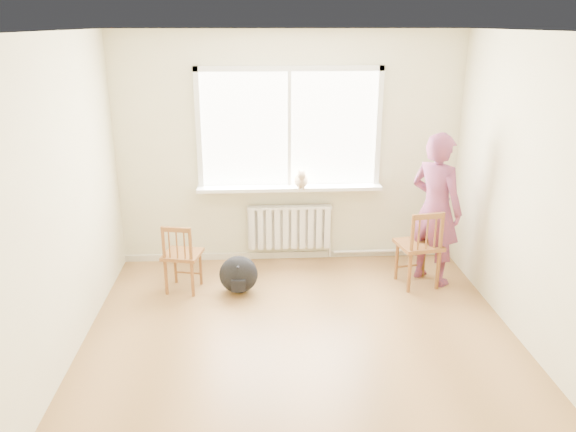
{
  "coord_description": "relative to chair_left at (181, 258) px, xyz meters",
  "views": [
    {
      "loc": [
        -0.38,
        -4.15,
        2.77
      ],
      "look_at": [
        -0.07,
        1.2,
        0.91
      ],
      "focal_mm": 35.0,
      "sensor_mm": 36.0,
      "label": 1
    }
  ],
  "objects": [
    {
      "name": "floor",
      "position": [
        1.2,
        -1.4,
        -0.39
      ],
      "size": [
        4.5,
        4.5,
        0.0
      ],
      "primitive_type": "plane",
      "color": "#9F7141",
      "rests_on": "ground"
    },
    {
      "name": "ceiling",
      "position": [
        1.2,
        -1.4,
        2.31
      ],
      "size": [
        4.5,
        4.5,
        0.0
      ],
      "primitive_type": "plane",
      "rotation": [
        3.14,
        0.0,
        0.0
      ],
      "color": "white",
      "rests_on": "back_wall"
    },
    {
      "name": "back_wall",
      "position": [
        1.2,
        0.85,
        0.96
      ],
      "size": [
        4.0,
        0.01,
        2.7
      ],
      "primitive_type": "cube",
      "color": "beige",
      "rests_on": "ground"
    },
    {
      "name": "window",
      "position": [
        1.2,
        0.83,
        1.27
      ],
      "size": [
        2.12,
        0.05,
        1.42
      ],
      "color": "white",
      "rests_on": "back_wall"
    },
    {
      "name": "windowsill",
      "position": [
        1.2,
        0.74,
        0.54
      ],
      "size": [
        2.15,
        0.22,
        0.04
      ],
      "primitive_type": "cube",
      "color": "white",
      "rests_on": "back_wall"
    },
    {
      "name": "radiator",
      "position": [
        1.2,
        0.76,
        0.05
      ],
      "size": [
        1.0,
        0.12,
        0.55
      ],
      "color": "white",
      "rests_on": "back_wall"
    },
    {
      "name": "heating_pipe",
      "position": [
        2.45,
        0.79,
        -0.31
      ],
      "size": [
        1.4,
        0.04,
        0.04
      ],
      "primitive_type": "cylinder",
      "rotation": [
        0.0,
        1.57,
        0.0
      ],
      "color": "silver",
      "rests_on": "back_wall"
    },
    {
      "name": "baseboard",
      "position": [
        1.2,
        0.84,
        -0.35
      ],
      "size": [
        4.0,
        0.03,
        0.08
      ],
      "primitive_type": "cube",
      "color": "beige",
      "rests_on": "ground"
    },
    {
      "name": "chair_left",
      "position": [
        0.0,
        0.0,
        0.0
      ],
      "size": [
        0.45,
        0.44,
        0.77
      ],
      "rotation": [
        0.0,
        0.0,
        2.93
      ],
      "color": "brown",
      "rests_on": "floor"
    },
    {
      "name": "chair_right",
      "position": [
        2.58,
        -0.02,
        0.06
      ],
      "size": [
        0.5,
        0.49,
        0.88
      ],
      "rotation": [
        0.0,
        0.0,
        3.32
      ],
      "color": "brown",
      "rests_on": "floor"
    },
    {
      "name": "person",
      "position": [
        2.75,
        0.12,
        0.45
      ],
      "size": [
        0.7,
        0.73,
        1.69
      ],
      "primitive_type": "imported",
      "rotation": [
        0.0,
        0.0,
        2.26
      ],
      "color": "#BE3F4B",
      "rests_on": "floor"
    },
    {
      "name": "cat",
      "position": [
        1.33,
        0.66,
        0.66
      ],
      "size": [
        0.17,
        0.37,
        0.25
      ],
      "rotation": [
        0.0,
        0.0,
        -0.04
      ],
      "color": "beige",
      "rests_on": "windowsill"
    },
    {
      "name": "backpack",
      "position": [
        0.61,
        -0.06,
        -0.18
      ],
      "size": [
        0.45,
        0.36,
        0.41
      ],
      "primitive_type": "ellipsoid",
      "rotation": [
        0.0,
        0.0,
        0.13
      ],
      "color": "black",
      "rests_on": "floor"
    }
  ]
}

